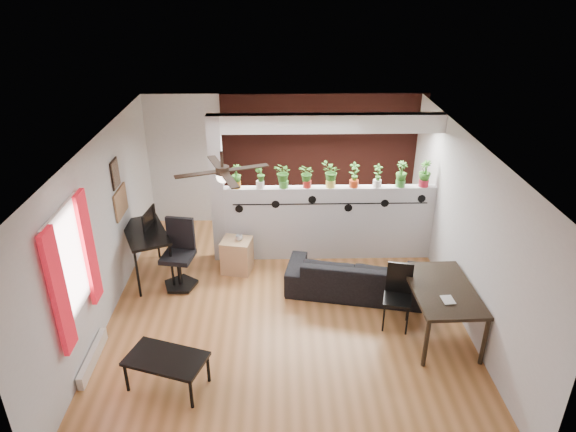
{
  "coord_description": "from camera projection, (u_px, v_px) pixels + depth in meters",
  "views": [
    {
      "loc": [
        -0.1,
        -6.49,
        4.69
      ],
      "look_at": [
        0.06,
        0.6,
        1.25
      ],
      "focal_mm": 32.0,
      "sensor_mm": 36.0,
      "label": 1
    }
  ],
  "objects": [
    {
      "name": "coffee_table",
      "position": [
        166.0,
        361.0,
        6.22
      ],
      "size": [
        1.08,
        0.82,
        0.45
      ],
      "color": "black",
      "rests_on": "ground"
    },
    {
      "name": "brick_panel",
      "position": [
        323.0,
        160.0,
        10.01
      ],
      "size": [
        3.9,
        0.05,
        2.6
      ],
      "primitive_type": "cube",
      "color": "#96382B",
      "rests_on": "ground"
    },
    {
      "name": "computer_desk",
      "position": [
        145.0,
        235.0,
        8.33
      ],
      "size": [
        1.03,
        1.32,
        0.85
      ],
      "color": "black",
      "rests_on": "ground"
    },
    {
      "name": "cup",
      "position": [
        239.0,
        238.0,
        8.54
      ],
      "size": [
        0.14,
        0.14,
        0.09
      ],
      "primitive_type": "imported",
      "rotation": [
        0.0,
        0.0,
        0.24
      ],
      "color": "gray",
      "rests_on": "cube_shelf"
    },
    {
      "name": "pier_column",
      "position": [
        217.0,
        191.0,
        8.65
      ],
      "size": [
        0.22,
        0.2,
        2.6
      ],
      "primitive_type": "cube",
      "color": "#BCBCC1",
      "rests_on": "ground"
    },
    {
      "name": "monitor",
      "position": [
        146.0,
        222.0,
        8.39
      ],
      "size": [
        0.3,
        0.09,
        0.17
      ],
      "primitive_type": "imported",
      "rotation": [
        0.0,
        0.0,
        1.43
      ],
      "color": "black",
      "rests_on": "computer_desk"
    },
    {
      "name": "potted_plant_2",
      "position": [
        284.0,
        175.0,
        8.55
      ],
      "size": [
        0.29,
        0.28,
        0.44
      ],
      "color": "#408A32",
      "rests_on": "partition_wall"
    },
    {
      "name": "vine_decal",
      "position": [
        330.0,
        204.0,
        8.7
      ],
      "size": [
        3.31,
        0.01,
        0.3
      ],
      "color": "black",
      "rests_on": "partition_wall"
    },
    {
      "name": "potted_plant_5",
      "position": [
        354.0,
        174.0,
        8.57
      ],
      "size": [
        0.25,
        0.21,
        0.43
      ],
      "color": "red",
      "rests_on": "partition_wall"
    },
    {
      "name": "dining_table",
      "position": [
        442.0,
        293.0,
        7.02
      ],
      "size": [
        0.88,
        1.41,
        0.76
      ],
      "color": "black",
      "rests_on": "ground"
    },
    {
      "name": "potted_plant_6",
      "position": [
        378.0,
        175.0,
        8.59
      ],
      "size": [
        0.23,
        0.2,
        0.4
      ],
      "color": "white",
      "rests_on": "partition_wall"
    },
    {
      "name": "room_shell",
      "position": [
        285.0,
        231.0,
        7.32
      ],
      "size": [
        6.3,
        7.1,
        2.9
      ],
      "color": "#9A6132",
      "rests_on": "ground"
    },
    {
      "name": "folding_chair",
      "position": [
        398.0,
        290.0,
        7.29
      ],
      "size": [
        0.47,
        0.47,
        0.96
      ],
      "color": "black",
      "rests_on": "ground"
    },
    {
      "name": "framed_art",
      "position": [
        115.0,
        174.0,
        7.84
      ],
      "size": [
        0.03,
        0.34,
        0.44
      ],
      "color": "#8C7259",
      "rests_on": "room_shell"
    },
    {
      "name": "potted_plant_7",
      "position": [
        401.0,
        174.0,
        8.59
      ],
      "size": [
        0.26,
        0.22,
        0.44
      ],
      "color": "#3D8E33",
      "rests_on": "partition_wall"
    },
    {
      "name": "ceiling_fan",
      "position": [
        223.0,
        173.0,
        6.59
      ],
      "size": [
        1.19,
        1.19,
        0.43
      ],
      "color": "black",
      "rests_on": "room_shell"
    },
    {
      "name": "corkboard",
      "position": [
        121.0,
        202.0,
        8.1
      ],
      "size": [
        0.03,
        0.6,
        0.45
      ],
      "primitive_type": "cube",
      "color": "#906645",
      "rests_on": "room_shell"
    },
    {
      "name": "book",
      "position": [
        442.0,
        300.0,
        6.71
      ],
      "size": [
        0.16,
        0.21,
        0.02
      ],
      "primitive_type": "imported",
      "rotation": [
        0.0,
        0.0,
        0.06
      ],
      "color": "gray",
      "rests_on": "dining_table"
    },
    {
      "name": "potted_plant_0",
      "position": [
        236.0,
        176.0,
        8.54
      ],
      "size": [
        0.23,
        0.2,
        0.4
      ],
      "color": "orange",
      "rests_on": "partition_wall"
    },
    {
      "name": "potted_plant_1",
      "position": [
        260.0,
        176.0,
        8.55
      ],
      "size": [
        0.22,
        0.19,
        0.39
      ],
      "color": "silver",
      "rests_on": "partition_wall"
    },
    {
      "name": "potted_plant_4",
      "position": [
        331.0,
        174.0,
        8.56
      ],
      "size": [
        0.28,
        0.29,
        0.44
      ],
      "color": "#E4CE50",
      "rests_on": "partition_wall"
    },
    {
      "name": "potted_plant_8",
      "position": [
        425.0,
        173.0,
        8.59
      ],
      "size": [
        0.28,
        0.3,
        0.46
      ],
      "color": "#B31C31",
      "rests_on": "partition_wall"
    },
    {
      "name": "partition_wall",
      "position": [
        329.0,
        223.0,
        8.96
      ],
      "size": [
        3.6,
        0.18,
        1.35
      ],
      "primitive_type": "cube",
      "color": "#BCBCC1",
      "rests_on": "ground"
    },
    {
      "name": "window_assembly",
      "position": [
        72.0,
        265.0,
        6.1
      ],
      "size": [
        0.09,
        1.3,
        1.55
      ],
      "color": "white",
      "rests_on": "room_shell"
    },
    {
      "name": "cube_shelf",
      "position": [
        237.0,
        255.0,
        8.69
      ],
      "size": [
        0.56,
        0.51,
        0.59
      ],
      "primitive_type": "cube",
      "rotation": [
        0.0,
        0.0,
        -0.2
      ],
      "color": "tan",
      "rests_on": "ground"
    },
    {
      "name": "sofa",
      "position": [
        355.0,
        276.0,
        8.11
      ],
      "size": [
        2.15,
        1.19,
        0.59
      ],
      "primitive_type": "imported",
      "rotation": [
        0.0,
        0.0,
        2.94
      ],
      "color": "black",
      "rests_on": "ground"
    },
    {
      "name": "baseboard_heater",
      "position": [
        93.0,
        357.0,
        6.72
      ],
      "size": [
        0.08,
        1.0,
        0.18
      ],
      "primitive_type": "cube",
      "color": "silver",
      "rests_on": "ground"
    },
    {
      "name": "office_chair",
      "position": [
        180.0,
        258.0,
        8.21
      ],
      "size": [
        0.59,
        0.59,
        1.13
      ],
      "color": "black",
      "rests_on": "ground"
    },
    {
      "name": "potted_plant_3",
      "position": [
        307.0,
        175.0,
        8.56
      ],
      "size": [
        0.25,
        0.26,
        0.4
      ],
      "color": "red",
      "rests_on": "partition_wall"
    },
    {
      "name": "ceiling_header",
      "position": [
        333.0,
        123.0,
        8.18
      ],
      "size": [
        3.6,
        0.18,
        0.3
      ],
      "primitive_type": "cube",
      "color": "white",
      "rests_on": "room_shell"
    }
  ]
}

